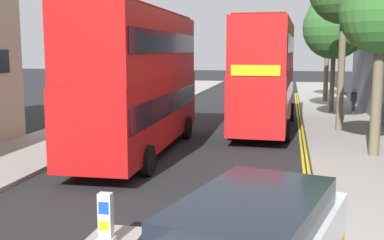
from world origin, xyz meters
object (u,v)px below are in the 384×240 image
Objects in this scene: double_decker_bus_away at (139,78)px; double_decker_bus_oncoming at (266,71)px; pedestrian_far at (354,101)px; keep_left_bollard at (106,221)px.

double_decker_bus_away and double_decker_bus_oncoming have the same top height.
pedestrian_far is (9.71, 12.34, -2.04)m from double_decker_bus_away.
keep_left_bollard is at bearing -109.43° from pedestrian_far.
double_decker_bus_away is at bearing 103.35° from keep_left_bollard.
keep_left_bollard is at bearing -76.65° from double_decker_bus_away.
double_decker_bus_oncoming is 6.71× the size of pedestrian_far.
double_decker_bus_away reaches higher than keep_left_bollard.
double_decker_bus_away is at bearing -128.21° from pedestrian_far.
keep_left_bollard is at bearing -98.80° from double_decker_bus_oncoming.
double_decker_bus_away is at bearing -124.10° from double_decker_bus_oncoming.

